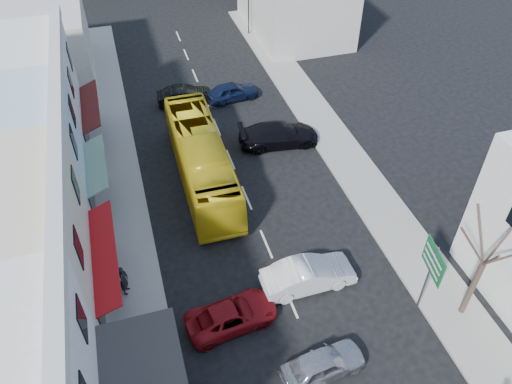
% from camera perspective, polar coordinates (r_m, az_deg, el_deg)
% --- Properties ---
extents(ground, '(120.00, 120.00, 0.00)m').
position_cam_1_polar(ground, '(25.79, 3.93, -12.26)').
color(ground, black).
rests_on(ground, ground).
extents(sidewalk_left, '(3.00, 52.00, 0.15)m').
position_cam_1_polar(sidewalk_left, '(31.73, -15.23, -0.84)').
color(sidewalk_left, gray).
rests_on(sidewalk_left, ground).
extents(sidewalk_right, '(3.00, 52.00, 0.15)m').
position_cam_1_polar(sidewalk_right, '(34.44, 10.11, 4.03)').
color(sidewalk_right, gray).
rests_on(sidewalk_right, ground).
extents(shopfront_row, '(8.25, 30.00, 8.00)m').
position_cam_1_polar(shopfront_row, '(26.17, -26.56, -3.74)').
color(shopfront_row, silver).
rests_on(shopfront_row, ground).
extents(distant_block_left, '(8.00, 10.00, 6.00)m').
position_cam_1_polar(distant_block_left, '(45.05, -23.78, 15.09)').
color(distant_block_left, '#B7B2A8').
rests_on(distant_block_left, ground).
extents(bus, '(2.61, 11.62, 3.10)m').
position_cam_1_polar(bus, '(31.39, -6.27, 3.63)').
color(bus, gold).
rests_on(bus, ground).
extents(car_silver, '(4.58, 2.31, 1.40)m').
position_cam_1_polar(car_silver, '(23.27, 7.69, -18.85)').
color(car_silver, '#B5B4B9').
rests_on(car_silver, ground).
extents(car_white, '(4.43, 1.87, 1.40)m').
position_cam_1_polar(car_white, '(25.91, 6.00, -9.54)').
color(car_white, silver).
rests_on(car_white, ground).
extents(car_red, '(4.81, 2.50, 1.40)m').
position_cam_1_polar(car_red, '(24.44, -2.82, -13.78)').
color(car_red, maroon).
rests_on(car_red, ground).
extents(car_black_near, '(4.67, 2.31, 1.40)m').
position_cam_1_polar(car_black_near, '(34.81, 2.61, 6.46)').
color(car_black_near, black).
rests_on(car_black_near, ground).
extents(car_navy_mid, '(4.58, 2.29, 1.40)m').
position_cam_1_polar(car_navy_mid, '(39.77, -2.73, 11.40)').
color(car_navy_mid, black).
rests_on(car_navy_mid, ground).
extents(car_black_far, '(4.47, 1.97, 1.40)m').
position_cam_1_polar(car_black_far, '(39.57, -8.12, 10.84)').
color(car_black_far, black).
rests_on(car_black_far, ground).
extents(pedestrian_left, '(0.56, 0.69, 1.70)m').
position_cam_1_polar(pedestrian_left, '(26.05, -14.85, -9.79)').
color(pedestrian_left, black).
rests_on(pedestrian_left, sidewalk_left).
extents(direction_sign, '(0.87, 2.03, 4.36)m').
position_cam_1_polar(direction_sign, '(25.09, 18.96, -9.40)').
color(direction_sign, '#125A2C').
rests_on(direction_sign, ground).
extents(street_tree, '(2.42, 2.42, 7.39)m').
position_cam_1_polar(street_tree, '(24.54, 24.53, -7.51)').
color(street_tree, '#342820').
rests_on(street_tree, ground).
extents(traffic_signal, '(0.62, 0.98, 4.44)m').
position_cam_1_polar(traffic_signal, '(49.69, -0.86, 19.87)').
color(traffic_signal, black).
rests_on(traffic_signal, ground).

